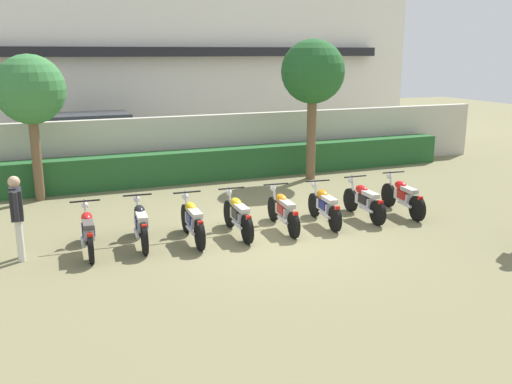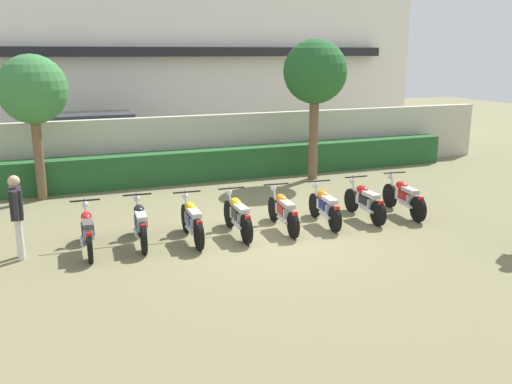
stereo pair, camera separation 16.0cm
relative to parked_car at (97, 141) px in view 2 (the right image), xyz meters
The scene contains 16 objects.
ground 9.47m from the parked_car, 74.00° to the right, with size 60.00×60.00×0.00m, color olive.
building 6.65m from the parked_car, 64.56° to the left, with size 23.39×6.50×7.39m.
compound_wall 3.59m from the parked_car, 43.59° to the right, with size 22.22×0.30×1.95m, color #BCB7A8.
hedge_row 4.13m from the parked_car, 50.69° to the right, with size 17.78×0.70×0.96m, color #235628.
parked_car is the anchor object (origin of this frame).
tree_near_inspector 4.70m from the parked_car, 116.52° to the right, with size 1.80×1.80×3.86m.
tree_far_side 7.77m from the parked_car, 34.67° to the right, with size 1.94×1.94×4.29m.
motorcycle_in_row_0 8.60m from the parked_car, 97.54° to the right, with size 0.60×1.88×0.96m.
motorcycle_in_row_1 8.48m from the parked_car, 90.46° to the right, with size 0.60×1.84×0.98m.
motorcycle_in_row_2 8.70m from the parked_car, 83.48° to the right, with size 0.60×1.87×0.98m.
motorcycle_in_row_3 8.87m from the parked_car, 76.87° to the right, with size 0.60×1.85×0.97m.
motorcycle_in_row_4 9.16m from the parked_car, 70.15° to the right, with size 0.60×1.92×0.95m.
motorcycle_in_row_5 9.58m from the parked_car, 64.24° to the right, with size 0.60×1.81×0.95m.
motorcycle_in_row_6 10.07m from the parked_car, 58.47° to the right, with size 0.60×1.84×0.95m.
motorcycle_in_row_7 10.70m from the parked_car, 53.55° to the right, with size 0.60×1.96×0.96m.
inspector_person 8.77m from the parked_car, 105.77° to the right, with size 0.22×0.67×1.65m.
Camera 2 is at (-4.49, -10.60, 3.90)m, focal length 39.34 mm.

